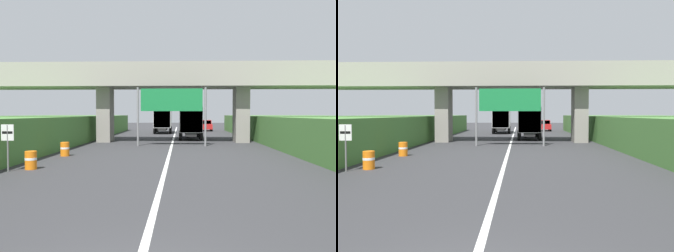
% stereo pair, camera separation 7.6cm
% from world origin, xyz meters
% --- Properties ---
extents(lane_centre_stripe, '(0.20, 85.86, 0.01)m').
position_xyz_m(lane_centre_stripe, '(0.00, 22.93, 0.00)').
color(lane_centre_stripe, white).
rests_on(lane_centre_stripe, ground).
extents(overpass_bridge, '(40.00, 4.80, 7.45)m').
position_xyz_m(overpass_bridge, '(0.00, 28.66, 5.58)').
color(overpass_bridge, gray).
rests_on(overpass_bridge, ground).
extents(overhead_highway_sign, '(5.88, 0.18, 4.95)m').
position_xyz_m(overhead_highway_sign, '(0.00, 24.23, 3.62)').
color(overhead_highway_sign, slate).
rests_on(overhead_highway_sign, ground).
extents(speed_limit_sign, '(0.60, 0.08, 2.23)m').
position_xyz_m(speed_limit_sign, '(-7.40, 11.07, 1.48)').
color(speed_limit_sign, slate).
rests_on(speed_limit_sign, ground).
extents(truck_green, '(2.44, 7.30, 3.44)m').
position_xyz_m(truck_green, '(-1.69, 44.09, 1.93)').
color(truck_green, black).
rests_on(truck_green, ground).
extents(truck_white, '(2.44, 7.30, 3.44)m').
position_xyz_m(truck_white, '(1.81, 32.58, 1.93)').
color(truck_white, black).
rests_on(truck_white, ground).
extents(car_red, '(1.86, 4.10, 1.72)m').
position_xyz_m(car_red, '(4.83, 50.38, 0.86)').
color(car_red, red).
rests_on(car_red, ground).
extents(construction_barrel_1, '(0.57, 0.57, 0.90)m').
position_xyz_m(construction_barrel_1, '(-6.61, 11.75, 0.46)').
color(construction_barrel_1, orange).
rests_on(construction_barrel_1, ground).
extents(construction_barrel_2, '(0.57, 0.57, 0.90)m').
position_xyz_m(construction_barrel_2, '(-6.71, 17.08, 0.46)').
color(construction_barrel_2, orange).
rests_on(construction_barrel_2, ground).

